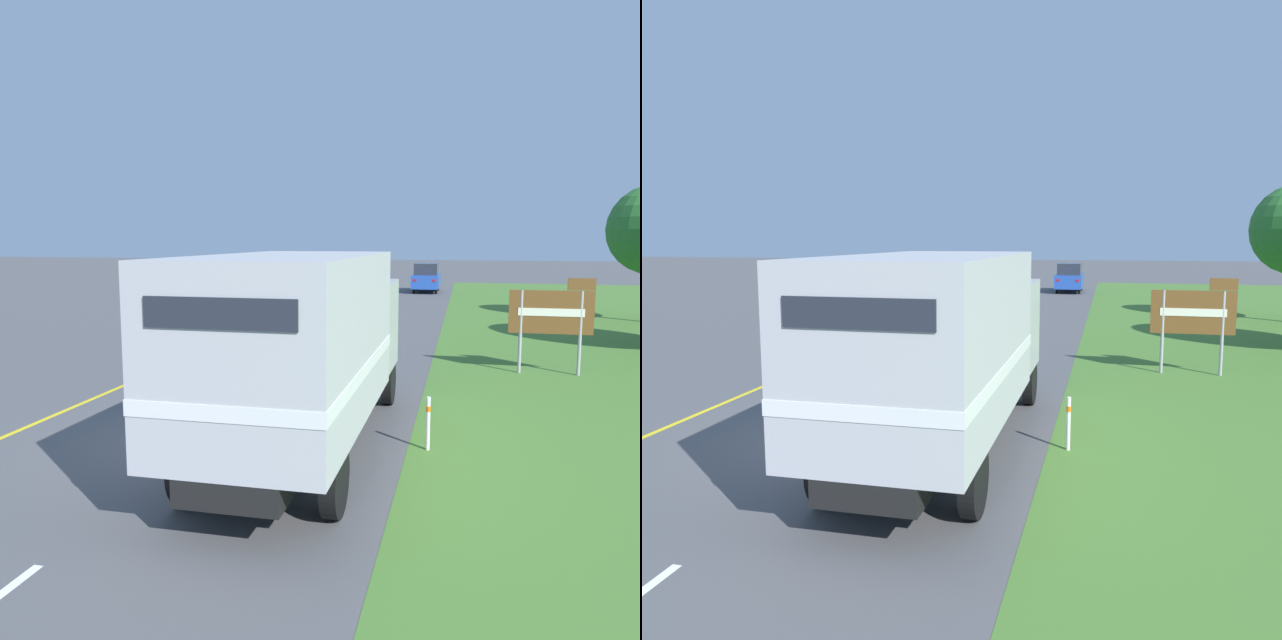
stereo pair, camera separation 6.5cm
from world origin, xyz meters
TOP-DOWN VIEW (x-y plane):
  - ground_plane at (0.00, 0.00)m, footprint 200.00×200.00m
  - edge_line_yellow at (-3.70, 14.07)m, footprint 0.12×58.83m
  - centre_dash_near at (0.00, 0.67)m, footprint 0.12×2.60m
  - centre_dash_mid_a at (0.00, 7.27)m, footprint 0.12×2.60m
  - centre_dash_mid_b at (0.00, 13.87)m, footprint 0.12×2.60m
  - centre_dash_far at (0.00, 20.47)m, footprint 0.12×2.60m
  - centre_dash_farthest at (0.00, 27.07)m, footprint 0.12×2.60m
  - horse_trailer_truck at (1.96, -0.25)m, footprint 2.45×7.90m
  - lead_car_white at (-1.73, 16.10)m, footprint 1.80×4.04m
  - lead_car_blue_ahead at (1.95, 33.43)m, footprint 1.80×4.28m
  - highway_sign at (6.93, 7.32)m, footprint 2.19×0.09m
  - delineator_post at (4.05, 0.32)m, footprint 0.08×0.08m

SIDE VIEW (x-z plane):
  - ground_plane at x=0.00m, z-range 0.00..0.00m
  - edge_line_yellow at x=-3.70m, z-range 0.00..0.01m
  - centre_dash_near at x=0.00m, z-range 0.00..0.01m
  - centre_dash_mid_a at x=0.00m, z-range 0.00..0.01m
  - centre_dash_mid_b at x=0.00m, z-range 0.00..0.01m
  - centre_dash_far at x=0.00m, z-range 0.00..0.01m
  - centre_dash_farthest at x=0.00m, z-range 0.00..0.01m
  - delineator_post at x=4.05m, z-range 0.03..0.98m
  - lead_car_white at x=-1.73m, z-range 0.02..1.83m
  - lead_car_blue_ahead at x=1.95m, z-range 0.00..2.01m
  - highway_sign at x=6.93m, z-range 0.34..2.97m
  - horse_trailer_truck at x=1.96m, z-range 0.22..3.64m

